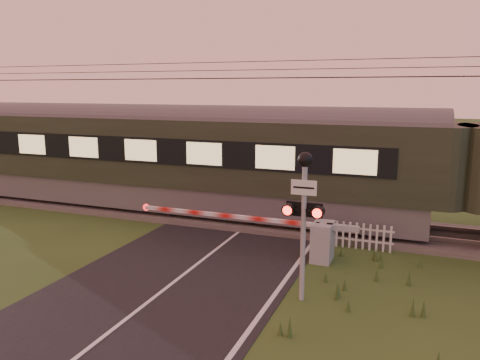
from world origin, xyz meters
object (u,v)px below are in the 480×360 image
at_px(train, 464,174).
at_px(boom_gate, 311,238).
at_px(picket_fence, 353,235).
at_px(crossing_signal, 304,200).

relative_size(train, boom_gate, 6.09).
distance_m(train, picket_fence, 4.21).
xyz_separation_m(train, boom_gate, (-4.30, -3.33, -1.70)).
bearing_deg(crossing_signal, train, 57.91).
distance_m(train, boom_gate, 5.70).
bearing_deg(picket_fence, crossing_signal, -98.61).
relative_size(boom_gate, picket_fence, 2.88).
distance_m(crossing_signal, picket_fence, 4.83).
xyz_separation_m(train, picket_fence, (-3.24, -1.89, -1.92)).
xyz_separation_m(train, crossing_signal, (-3.89, -6.20, 0.16)).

